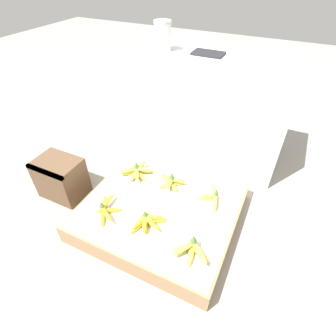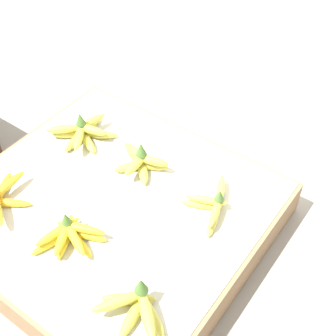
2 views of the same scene
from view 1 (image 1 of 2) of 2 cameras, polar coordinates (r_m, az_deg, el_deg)
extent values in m
plane|color=gray|center=(1.78, -1.34, -10.59)|extent=(10.00, 10.00, 0.00)
cube|color=#997551|center=(1.73, -1.37, -9.18)|extent=(0.94, 0.88, 0.13)
cube|color=silver|center=(1.68, -1.41, -7.63)|extent=(0.91, 0.85, 0.00)
cube|color=white|center=(2.17, 9.68, 12.30)|extent=(1.13, 0.57, 0.78)
cube|color=brown|center=(1.98, -22.23, -1.99)|extent=(0.31, 0.23, 0.29)
cube|color=#402E20|center=(1.86, -25.32, -0.78)|extent=(0.31, 0.02, 0.02)
ellipsoid|color=gold|center=(1.64, -14.03, -10.14)|extent=(0.11, 0.15, 0.03)
ellipsoid|color=gold|center=(1.66, -12.74, -8.97)|extent=(0.15, 0.11, 0.03)
ellipsoid|color=gold|center=(1.70, -13.76, -7.73)|extent=(0.10, 0.15, 0.03)
ellipsoid|color=gold|center=(1.61, -13.43, -9.51)|extent=(0.15, 0.10, 0.03)
ellipsoid|color=gold|center=(1.67, -13.14, -7.23)|extent=(0.03, 0.16, 0.03)
cone|color=#4C7533|center=(1.62, -14.31, -7.59)|extent=(0.03, 0.03, 0.04)
ellipsoid|color=yellow|center=(1.56, -6.27, -12.29)|extent=(0.06, 0.15, 0.03)
ellipsoid|color=yellow|center=(1.56, -4.97, -11.96)|extent=(0.09, 0.15, 0.03)
ellipsoid|color=yellow|center=(1.56, -3.66, -11.98)|extent=(0.15, 0.06, 0.03)
ellipsoid|color=yellow|center=(1.57, -3.17, -11.28)|extent=(0.15, 0.07, 0.03)
ellipsoid|color=yellow|center=(1.54, -5.84, -11.26)|extent=(0.06, 0.15, 0.03)
ellipsoid|color=yellow|center=(1.54, -5.05, -11.48)|extent=(0.09, 0.15, 0.03)
ellipsoid|color=yellow|center=(1.53, -3.88, -11.57)|extent=(0.15, 0.09, 0.03)
ellipsoid|color=yellow|center=(1.55, -3.41, -10.59)|extent=(0.15, 0.08, 0.03)
cone|color=#4C7533|center=(1.53, -5.04, -9.67)|extent=(0.03, 0.03, 0.04)
ellipsoid|color=gold|center=(1.46, 4.00, -16.82)|extent=(0.14, 0.11, 0.03)
ellipsoid|color=gold|center=(1.44, 5.04, -18.21)|extent=(0.06, 0.15, 0.03)
ellipsoid|color=gold|center=(1.45, 6.80, -17.83)|extent=(0.15, 0.09, 0.03)
ellipsoid|color=gold|center=(1.42, 3.41, -17.07)|extent=(0.11, 0.14, 0.03)
ellipsoid|color=gold|center=(1.42, 6.80, -17.79)|extent=(0.13, 0.12, 0.03)
cone|color=#4C7533|center=(1.41, 5.63, -14.97)|extent=(0.04, 0.04, 0.05)
ellipsoid|color=gold|center=(1.88, -8.26, -1.03)|extent=(0.12, 0.10, 0.03)
ellipsoid|color=gold|center=(1.86, -7.35, -1.65)|extent=(0.05, 0.13, 0.03)
ellipsoid|color=gold|center=(1.85, -5.98, -1.63)|extent=(0.13, 0.08, 0.03)
ellipsoid|color=gold|center=(1.88, -4.86, -0.69)|extent=(0.13, 0.09, 0.03)
ellipsoid|color=gold|center=(1.91, -6.27, 0.01)|extent=(0.05, 0.13, 0.03)
ellipsoid|color=gold|center=(1.86, -8.74, -0.50)|extent=(0.11, 0.11, 0.03)
ellipsoid|color=gold|center=(1.82, -6.82, -1.24)|extent=(0.10, 0.12, 0.03)
ellipsoid|color=gold|center=(1.85, -5.86, -0.26)|extent=(0.13, 0.06, 0.03)
ellipsoid|color=gold|center=(1.89, -6.08, 0.54)|extent=(0.05, 0.13, 0.03)
cone|color=#4C7533|center=(1.84, -6.99, 0.86)|extent=(0.04, 0.04, 0.05)
ellipsoid|color=gold|center=(1.81, -0.25, -2.54)|extent=(0.12, 0.07, 0.03)
ellipsoid|color=gold|center=(1.77, -0.36, -3.68)|extent=(0.10, 0.11, 0.03)
ellipsoid|color=gold|center=(1.76, 1.16, -4.05)|extent=(0.10, 0.11, 0.03)
ellipsoid|color=gold|center=(1.78, 1.83, -3.27)|extent=(0.12, 0.08, 0.03)
ellipsoid|color=gold|center=(1.78, -0.05, -2.05)|extent=(0.12, 0.06, 0.03)
ellipsoid|color=gold|center=(1.74, 0.38, -3.27)|extent=(0.04, 0.12, 0.03)
ellipsoid|color=gold|center=(1.76, 2.04, -2.68)|extent=(0.12, 0.06, 0.03)
cone|color=#4C7533|center=(1.73, 0.80, -1.53)|extent=(0.04, 0.04, 0.05)
ellipsoid|color=#DBCC4C|center=(1.74, 9.98, -5.50)|extent=(0.08, 0.13, 0.03)
ellipsoid|color=#DBCC4C|center=(1.71, 8.43, -6.55)|extent=(0.13, 0.08, 0.03)
ellipsoid|color=#DBCC4C|center=(1.68, 10.13, -7.89)|extent=(0.06, 0.13, 0.03)
ellipsoid|color=#DBCC4C|center=(1.73, 10.04, -4.72)|extent=(0.08, 0.13, 0.03)
ellipsoid|color=#DBCC4C|center=(1.69, 8.96, -5.91)|extent=(0.13, 0.08, 0.03)
ellipsoid|color=#DBCC4C|center=(1.67, 10.24, -6.88)|extent=(0.06, 0.13, 0.03)
cone|color=#4C7533|center=(1.67, 10.39, -5.14)|extent=(0.03, 0.03, 0.04)
cylinder|color=silver|center=(2.17, -1.17, 26.53)|extent=(0.12, 0.12, 0.19)
cylinder|color=#B7B2A8|center=(2.15, -1.21, 29.23)|extent=(0.13, 0.13, 0.02)
cube|color=white|center=(1.96, 20.23, 20.22)|extent=(0.22, 0.18, 0.02)
cube|color=#232328|center=(2.12, 8.77, 23.44)|extent=(0.23, 0.15, 0.02)
camera|label=2|loc=(0.38, 55.35, 9.96)|focal=50.00mm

